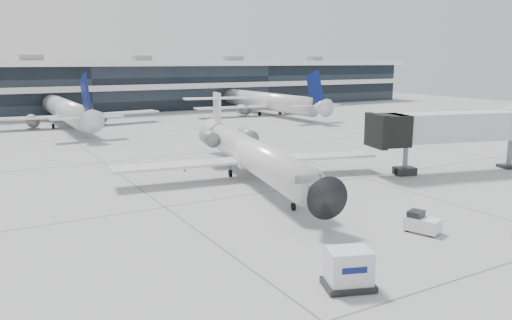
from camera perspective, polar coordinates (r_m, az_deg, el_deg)
ground at (r=43.55m, az=2.15°, el=-3.53°), size 220.00×220.00×0.00m
terminal at (r=119.92m, az=-19.31°, el=7.71°), size 170.00×22.00×10.00m
bg_jet_center at (r=92.46m, az=-20.79°, el=3.62°), size 32.00×40.00×9.60m
bg_jet_right at (r=106.31m, az=1.04°, el=5.25°), size 32.00×40.00×9.60m
regional_jet at (r=47.61m, az=-0.73°, el=0.89°), size 25.70×32.03×7.45m
jet_bridge at (r=55.04m, az=23.14°, el=3.51°), size 19.29×8.19×6.25m
baggage_tug at (r=34.87m, az=18.40°, el=-6.85°), size 1.92×2.45×1.37m
cargo_uld at (r=25.64m, az=10.55°, el=-12.17°), size 2.89×2.52×1.98m
traffic_cone at (r=51.60m, az=-8.17°, el=-1.01°), size 0.46×0.46×0.53m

